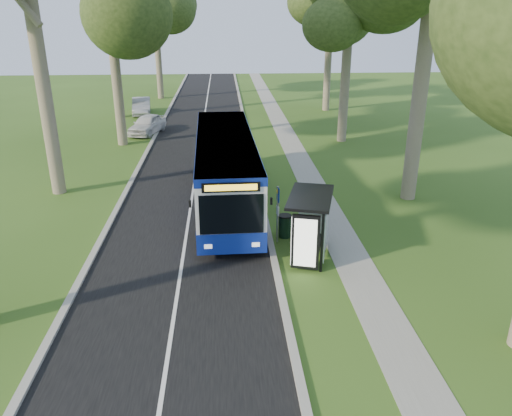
{
  "coord_description": "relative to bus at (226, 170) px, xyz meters",
  "views": [
    {
      "loc": [
        -1.8,
        -17.31,
        8.94
      ],
      "look_at": [
        -0.59,
        1.08,
        1.6
      ],
      "focal_mm": 35.0,
      "sensor_mm": 36.0,
      "label": 1
    }
  ],
  "objects": [
    {
      "name": "bus_stop_sign",
      "position": [
        2.06,
        -4.58,
        -0.22
      ],
      "size": [
        0.1,
        0.34,
        2.43
      ],
      "rotation": [
        0.0,
        0.0,
        0.13
      ],
      "color": "gray",
      "rests_on": "ground"
    },
    {
      "name": "car_silver",
      "position": [
        -7.49,
        23.28,
        -1.0
      ],
      "size": [
        2.1,
        4.63,
        1.47
      ],
      "primitive_type": "imported",
      "rotation": [
        0.0,
        0.0,
        0.12
      ],
      "color": "#95989C",
      "rests_on": "ground"
    },
    {
      "name": "kerb_west",
      "position": [
        -5.24,
        4.18,
        -1.68
      ],
      "size": [
        0.25,
        100.0,
        0.12
      ],
      "primitive_type": "cube",
      "color": "#9E9B93",
      "rests_on": "ground"
    },
    {
      "name": "bus",
      "position": [
        0.0,
        0.0,
        0.0
      ],
      "size": [
        2.99,
        12.74,
        3.36
      ],
      "rotation": [
        0.0,
        0.0,
        0.03
      ],
      "color": "white",
      "rests_on": "ground"
    },
    {
      "name": "kerb_east",
      "position": [
        1.76,
        4.18,
        -1.68
      ],
      "size": [
        0.25,
        100.0,
        0.12
      ],
      "primitive_type": "cube",
      "color": "#9E9B93",
      "rests_on": "ground"
    },
    {
      "name": "litter_bin",
      "position": [
        2.43,
        -4.08,
        -1.24
      ],
      "size": [
        0.56,
        0.56,
        0.98
      ],
      "rotation": [
        0.0,
        0.0,
        -0.38
      ],
      "color": "black",
      "rests_on": "ground"
    },
    {
      "name": "centre_line",
      "position": [
        -1.74,
        4.18,
        -1.72
      ],
      "size": [
        0.12,
        100.0,
        0.0
      ],
      "primitive_type": "cube",
      "color": "white",
      "rests_on": "road"
    },
    {
      "name": "car_white",
      "position": [
        -5.92,
        15.44,
        -1.01
      ],
      "size": [
        2.84,
        4.6,
        1.46
      ],
      "primitive_type": "imported",
      "rotation": [
        0.0,
        0.0,
        -0.28
      ],
      "color": "silver",
      "rests_on": "ground"
    },
    {
      "name": "ground",
      "position": [
        1.76,
        -5.82,
        -1.74
      ],
      "size": [
        120.0,
        120.0,
        0.0
      ],
      "primitive_type": "plane",
      "color": "#33541A",
      "rests_on": "ground"
    },
    {
      "name": "footpath",
      "position": [
        4.76,
        4.18,
        -1.73
      ],
      "size": [
        1.5,
        100.0,
        0.02
      ],
      "primitive_type": "cube",
      "color": "gray",
      "rests_on": "ground"
    },
    {
      "name": "road",
      "position": [
        -1.74,
        4.18,
        -1.73
      ],
      "size": [
        7.0,
        100.0,
        0.02
      ],
      "primitive_type": "cube",
      "color": "black",
      "rests_on": "ground"
    },
    {
      "name": "bus_shelter",
      "position": [
        3.28,
        -6.26,
        0.01
      ],
      "size": [
        2.28,
        3.21,
        2.49
      ],
      "rotation": [
        0.0,
        0.0,
        -0.27
      ],
      "color": "black",
      "rests_on": "ground"
    }
  ]
}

